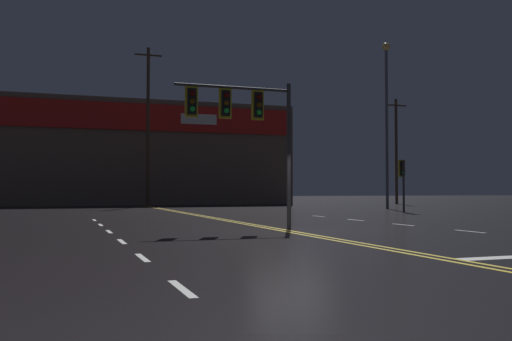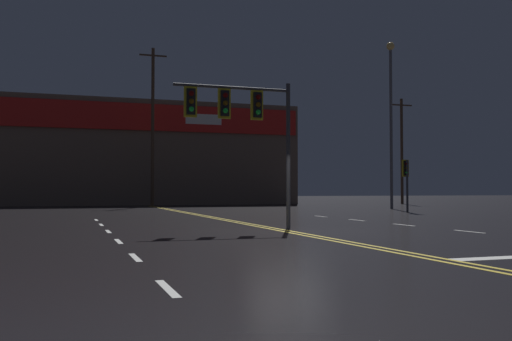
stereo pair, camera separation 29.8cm
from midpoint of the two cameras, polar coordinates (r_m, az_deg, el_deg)
ground_plane at (r=17.77m, az=3.76°, el=-6.12°), size 200.00×200.00×0.00m
road_markings at (r=16.83m, az=9.07°, el=-6.32°), size 15.74×60.00×0.01m
traffic_signal_median at (r=18.88m, az=-1.26°, el=5.72°), size 4.01×0.36×4.91m
traffic_signal_corner_northeast at (r=34.19m, az=15.02°, el=-0.32°), size 0.42×0.36×3.06m
streetlight_median_approach at (r=40.73m, az=13.55°, el=6.39°), size 0.56×0.56×11.55m
building_backdrop at (r=54.11m, az=-11.36°, el=1.52°), size 27.61×10.23×9.07m
utility_pole_row at (r=46.88m, az=-8.97°, el=3.40°), size 46.15×0.26×12.81m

